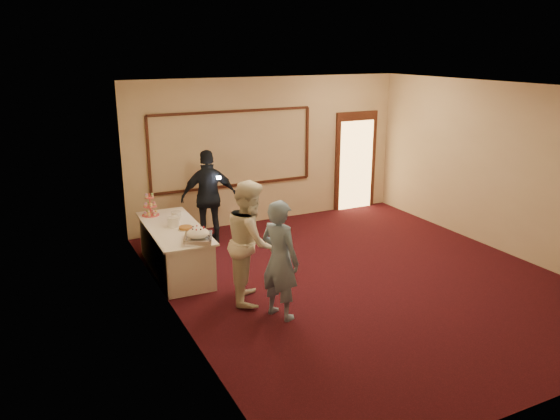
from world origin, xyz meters
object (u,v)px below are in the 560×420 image
object	(u,v)px
pavlova_tray	(198,235)
guest	(209,197)
cupcake_stand	(150,207)
woman	(251,241)
buffet_table	(175,249)
plate_stack_a	(174,222)
tart	(186,228)
man	(280,260)
plate_stack_b	(176,216)

from	to	relation	value
pavlova_tray	guest	distance (m)	2.05
cupcake_stand	woman	xyz separation A→B (m)	(0.90, -2.29, -0.03)
buffet_table	plate_stack_a	size ratio (longest dim) A/B	11.32
tart	guest	world-z (taller)	guest
guest	buffet_table	bearing A→B (deg)	57.23
plate_stack_a	man	bearing A→B (deg)	-68.99
pavlova_tray	plate_stack_b	xyz separation A→B (m)	(-0.01, 1.16, -0.02)
plate_stack_a	tart	size ratio (longest dim) A/B	0.78
cupcake_stand	tart	xyz separation A→B (m)	(0.32, -1.01, -0.13)
guest	cupcake_stand	bearing A→B (deg)	23.05
tart	guest	xyz separation A→B (m)	(0.84, 1.29, 0.09)
man	plate_stack_b	bearing A→B (deg)	-7.63
pavlova_tray	plate_stack_a	distance (m)	0.83
buffet_table	woman	bearing A→B (deg)	-64.58
plate_stack_a	plate_stack_b	world-z (taller)	plate_stack_a
buffet_table	plate_stack_b	xyz separation A→B (m)	(0.14, 0.35, 0.46)
pavlova_tray	guest	bearing A→B (deg)	66.32
tart	woman	distance (m)	1.41
plate_stack_b	tart	xyz separation A→B (m)	(-0.01, -0.56, -0.05)
pavlova_tray	plate_stack_a	bearing A→B (deg)	99.99
guest	plate_stack_a	bearing A→B (deg)	57.12
plate_stack_a	woman	bearing A→B (deg)	-64.90
cupcake_stand	man	distance (m)	3.15
buffet_table	plate_stack_a	xyz separation A→B (m)	(0.01, 0.01, 0.46)
buffet_table	pavlova_tray	world-z (taller)	pavlova_tray
plate_stack_a	woman	distance (m)	1.67
cupcake_stand	plate_stack_b	world-z (taller)	cupcake_stand
plate_stack_b	man	bearing A→B (deg)	-74.44
buffet_table	cupcake_stand	distance (m)	0.98
pavlova_tray	woman	bearing A→B (deg)	-50.80
buffet_table	pavlova_tray	xyz separation A→B (m)	(0.15, -0.81, 0.47)
plate_stack_b	guest	distance (m)	1.10
man	guest	xyz separation A→B (m)	(0.13, 3.25, 0.06)
pavlova_tray	guest	size ratio (longest dim) A/B	0.36
buffet_table	plate_stack_a	world-z (taller)	plate_stack_a
plate_stack_a	tart	bearing A→B (deg)	-60.80
cupcake_stand	woman	distance (m)	2.46
buffet_table	cupcake_stand	world-z (taller)	cupcake_stand
plate_stack_a	man	xyz separation A→B (m)	(0.84, -2.19, -0.02)
plate_stack_b	woman	xyz separation A→B (m)	(0.57, -1.85, 0.05)
tart	man	size ratio (longest dim) A/B	0.15
plate_stack_b	plate_stack_a	bearing A→B (deg)	-112.35
cupcake_stand	guest	size ratio (longest dim) A/B	0.24
plate_stack_a	guest	bearing A→B (deg)	47.56
pavlova_tray	plate_stack_b	size ratio (longest dim) A/B	3.72
buffet_table	tart	world-z (taller)	tart
buffet_table	plate_stack_b	size ratio (longest dim) A/B	12.63
plate_stack_a	guest	size ratio (longest dim) A/B	0.11
tart	guest	distance (m)	1.54
pavlova_tray	man	world-z (taller)	man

